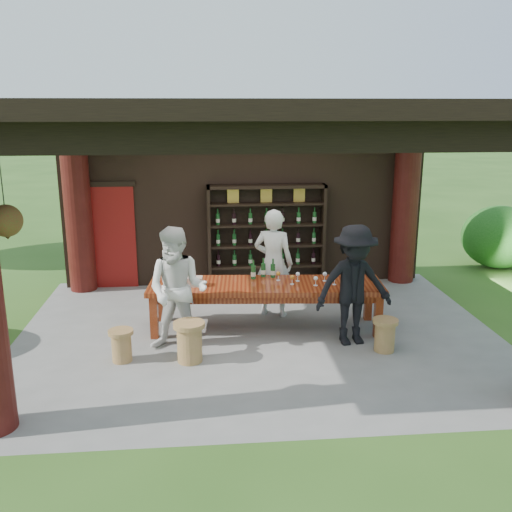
{
  "coord_description": "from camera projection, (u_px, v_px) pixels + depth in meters",
  "views": [
    {
      "loc": [
        -0.79,
        -8.23,
        3.43
      ],
      "look_at": [
        0.0,
        0.4,
        1.15
      ],
      "focal_mm": 40.0,
      "sensor_mm": 36.0,
      "label": 1
    }
  ],
  "objects": [
    {
      "name": "table_glasses",
      "position": [
        307.0,
        278.0,
        8.92
      ],
      "size": [
        0.91,
        0.38,
        0.15
      ],
      "color": "silver",
      "rests_on": "tasting_table"
    },
    {
      "name": "napkin_basket",
      "position": [
        194.0,
        281.0,
        8.77
      ],
      "size": [
        0.27,
        0.2,
        0.14
      ],
      "primitive_type": "cube",
      "rotation": [
        0.0,
        0.0,
        -0.08
      ],
      "color": "#BF6672",
      "rests_on": "tasting_table"
    },
    {
      "name": "ground",
      "position": [
        258.0,
        334.0,
        8.87
      ],
      "size": [
        90.0,
        90.0,
        0.0
      ],
      "primitive_type": "plane",
      "color": "#2D5119",
      "rests_on": "ground"
    },
    {
      "name": "wine_shelf",
      "position": [
        266.0,
        236.0,
        11.01
      ],
      "size": [
        2.27,
        0.34,
        2.0
      ],
      "color": "black",
      "rests_on": "ground"
    },
    {
      "name": "pavilion",
      "position": [
        255.0,
        194.0,
        8.74
      ],
      "size": [
        7.5,
        6.0,
        3.6
      ],
      "color": "slate",
      "rests_on": "ground"
    },
    {
      "name": "stool_far_left",
      "position": [
        122.0,
        345.0,
        7.87
      ],
      "size": [
        0.35,
        0.35,
        0.46
      ],
      "rotation": [
        0.0,
        0.0,
        0.19
      ],
      "color": "olive",
      "rests_on": "ground"
    },
    {
      "name": "guest_man",
      "position": [
        354.0,
        285.0,
        8.32
      ],
      "size": [
        1.24,
        0.82,
        1.8
      ],
      "primitive_type": "imported",
      "rotation": [
        0.0,
        0.0,
        0.13
      ],
      "color": "black",
      "rests_on": "ground"
    },
    {
      "name": "table_bottles",
      "position": [
        263.0,
        268.0,
        9.17
      ],
      "size": [
        0.4,
        0.18,
        0.31
      ],
      "color": "#194C1E",
      "rests_on": "tasting_table"
    },
    {
      "name": "tasting_table",
      "position": [
        266.0,
        290.0,
        8.93
      ],
      "size": [
        3.71,
        1.21,
        0.75
      ],
      "rotation": [
        0.0,
        0.0,
        -0.08
      ],
      "color": "#5F1D0D",
      "rests_on": "ground"
    },
    {
      "name": "guest_woman",
      "position": [
        178.0,
        290.0,
        8.07
      ],
      "size": [
        1.03,
        0.88,
        1.82
      ],
      "primitive_type": "imported",
      "rotation": [
        0.0,
        0.0,
        -0.25
      ],
      "color": "silver",
      "rests_on": "ground"
    },
    {
      "name": "host",
      "position": [
        273.0,
        263.0,
        9.47
      ],
      "size": [
        0.78,
        0.65,
        1.82
      ],
      "primitive_type": "imported",
      "rotation": [
        0.0,
        0.0,
        2.76
      ],
      "color": "silver",
      "rests_on": "ground"
    },
    {
      "name": "stool_near_right",
      "position": [
        385.0,
        334.0,
        8.19
      ],
      "size": [
        0.37,
        0.37,
        0.48
      ],
      "rotation": [
        0.0,
        0.0,
        0.19
      ],
      "color": "olive",
      "rests_on": "ground"
    },
    {
      "name": "shrubs",
      "position": [
        414.0,
        285.0,
        9.45
      ],
      "size": [
        14.66,
        8.23,
        1.36
      ],
      "color": "#194C14",
      "rests_on": "ground"
    },
    {
      "name": "stool_near_left",
      "position": [
        190.0,
        341.0,
        7.84
      ],
      "size": [
        0.44,
        0.44,
        0.57
      ],
      "rotation": [
        0.0,
        0.0,
        -0.43
      ],
      "color": "olive",
      "rests_on": "ground"
    },
    {
      "name": "trees",
      "position": [
        461.0,
        110.0,
        10.19
      ],
      "size": [
        21.51,
        10.55,
        4.8
      ],
      "color": "#3F2819",
      "rests_on": "ground"
    }
  ]
}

